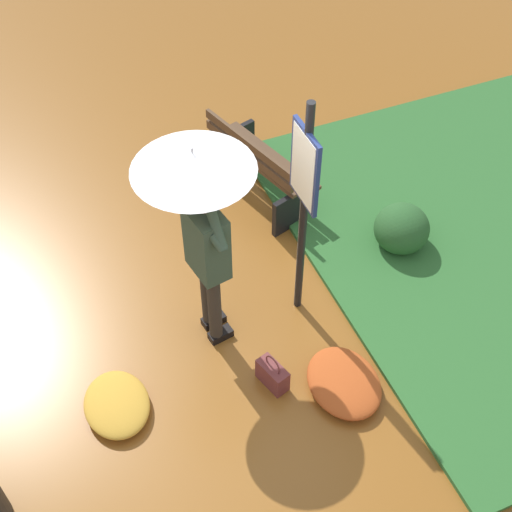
# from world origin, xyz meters

# --- Properties ---
(ground_plane) EXTENTS (18.00, 18.00, 0.00)m
(ground_plane) POSITION_xyz_m (0.00, 0.00, 0.00)
(ground_plane) COLOR brown
(grass_verge) EXTENTS (4.80, 4.00, 0.05)m
(grass_verge) POSITION_xyz_m (-0.10, -3.22, 0.03)
(grass_verge) COLOR #2D662D
(grass_verge) RESTS_ON ground_plane
(person_with_umbrella) EXTENTS (0.96, 0.96, 2.04)m
(person_with_umbrella) POSITION_xyz_m (0.02, -0.01, 1.55)
(person_with_umbrella) COLOR #2D2823
(person_with_umbrella) RESTS_ON ground_plane
(info_sign_post) EXTENTS (0.44, 0.07, 2.30)m
(info_sign_post) POSITION_xyz_m (-0.07, -0.86, 1.44)
(info_sign_post) COLOR black
(info_sign_post) RESTS_ON ground_plane
(handbag) EXTENTS (0.33, 0.22, 0.37)m
(handbag) POSITION_xyz_m (-0.78, -0.30, 0.13)
(handbag) COLOR brown
(handbag) RESTS_ON ground_plane
(park_bench) EXTENTS (1.44, 0.76, 0.75)m
(park_bench) POSITION_xyz_m (1.54, -1.15, 0.40)
(park_bench) COLOR black
(park_bench) RESTS_ON ground_plane
(shrub_cluster) EXTENTS (0.61, 0.56, 0.50)m
(shrub_cluster) POSITION_xyz_m (0.25, -2.16, 0.23)
(shrub_cluster) COLOR #285628
(shrub_cluster) RESTS_ON ground_plane
(leaf_pile_near_person) EXTENTS (0.68, 0.54, 0.15)m
(leaf_pile_near_person) POSITION_xyz_m (-0.51, 1.01, 0.07)
(leaf_pile_near_person) COLOR gold
(leaf_pile_near_person) RESTS_ON ground_plane
(leaf_pile_far_path) EXTENTS (0.76, 0.60, 0.17)m
(leaf_pile_far_path) POSITION_xyz_m (-1.07, -0.84, 0.08)
(leaf_pile_far_path) COLOR #B74C1E
(leaf_pile_far_path) RESTS_ON ground_plane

